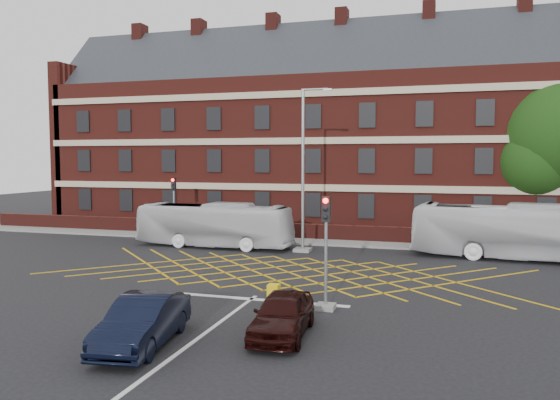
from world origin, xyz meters
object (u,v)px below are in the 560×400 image
(bus_right, at_px, (516,232))
(traffic_light_far, at_px, (174,212))
(street_lamp, at_px, (304,195))
(car_navy, at_px, (143,321))
(car_maroon, at_px, (282,314))
(deciduous_tree, at_px, (556,144))
(direction_signs, at_px, (155,217))
(bus_left, at_px, (214,225))
(utility_cabinet, at_px, (274,296))
(traffic_light_near, at_px, (326,263))

(bus_right, height_order, traffic_light_far, traffic_light_far)
(street_lamp, bearing_deg, car_navy, -91.88)
(bus_right, xyz_separation_m, car_navy, (-12.64, -18.56, -0.83))
(car_maroon, bearing_deg, car_navy, -154.93)
(deciduous_tree, bearing_deg, car_navy, -120.31)
(deciduous_tree, relative_size, direction_signs, 5.11)
(car_navy, relative_size, direction_signs, 2.07)
(street_lamp, bearing_deg, bus_left, 179.43)
(bus_right, relative_size, direction_signs, 5.15)
(direction_signs, height_order, utility_cabinet, direction_signs)
(bus_left, distance_m, traffic_light_near, 15.76)
(direction_signs, bearing_deg, traffic_light_near, -44.47)
(car_navy, bearing_deg, bus_left, 98.83)
(deciduous_tree, distance_m, direction_signs, 28.94)
(bus_left, relative_size, traffic_light_far, 2.39)
(bus_left, xyz_separation_m, traffic_light_far, (-4.75, 3.66, 0.34))
(bus_right, distance_m, street_lamp, 12.23)
(car_maroon, distance_m, traffic_light_near, 3.60)
(bus_right, distance_m, deciduous_tree, 10.91)
(bus_right, bearing_deg, utility_cabinet, 147.76)
(deciduous_tree, distance_m, traffic_light_near, 25.41)
(street_lamp, bearing_deg, deciduous_tree, 32.35)
(bus_right, relative_size, street_lamp, 1.15)
(traffic_light_near, relative_size, street_lamp, 0.43)
(car_navy, xyz_separation_m, traffic_light_near, (4.50, 5.49, 1.02))
(traffic_light_far, relative_size, utility_cabinet, 4.86)
(bus_left, height_order, traffic_light_near, traffic_light_near)
(car_maroon, height_order, direction_signs, direction_signs)
(traffic_light_near, bearing_deg, direction_signs, 135.53)
(utility_cabinet, bearing_deg, traffic_light_near, 6.37)
(car_navy, distance_m, direction_signs, 24.33)
(direction_signs, bearing_deg, deciduous_tree, 12.60)
(bus_right, xyz_separation_m, deciduous_tree, (3.47, 8.99, 5.12))
(car_navy, relative_size, traffic_light_far, 1.06)
(car_navy, height_order, car_maroon, car_navy)
(street_lamp, xyz_separation_m, direction_signs, (-12.23, 3.63, -2.09))
(car_maroon, height_order, utility_cabinet, car_maroon)
(utility_cabinet, bearing_deg, deciduous_tree, 58.63)
(deciduous_tree, xyz_separation_m, utility_cabinet, (-13.58, -22.28, -6.26))
(car_maroon, bearing_deg, deciduous_tree, 60.00)
(traffic_light_far, distance_m, direction_signs, 1.59)
(bus_left, distance_m, traffic_light_far, 6.01)
(bus_left, relative_size, direction_signs, 4.64)
(traffic_light_near, bearing_deg, car_navy, -129.33)
(traffic_light_far, bearing_deg, street_lamp, -19.17)
(traffic_light_near, bearing_deg, traffic_light_far, 132.51)
(deciduous_tree, height_order, traffic_light_far, deciduous_tree)
(deciduous_tree, distance_m, utility_cabinet, 26.83)
(bus_right, height_order, deciduous_tree, deciduous_tree)
(traffic_light_far, distance_m, street_lamp, 11.45)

